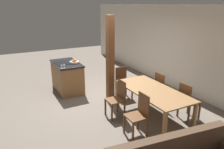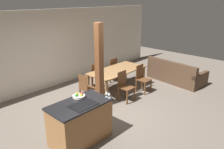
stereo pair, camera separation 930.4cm
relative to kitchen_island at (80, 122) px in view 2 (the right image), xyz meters
The scene contains 14 objects.
ground_plane 1.37m from the kitchen_island, 23.00° to the left, with size 16.00×16.00×0.00m, color #665B51.
wall_back 3.62m from the kitchen_island, 70.34° to the left, with size 11.20×0.08×2.70m.
kitchen_island is the anchor object (origin of this frame).
fruit_bowl 0.58m from the kitchen_island, 52.68° to the left, with size 0.28×0.28×0.12m.
wine_glass_near 0.89m from the kitchen_island, 27.37° to the right, with size 0.06×0.06×0.14m.
wine_glass_middle 0.86m from the kitchen_island, 21.27° to the right, with size 0.06×0.06×0.14m.
dining_table 3.02m from the kitchen_island, 25.89° to the left, with size 2.06×0.97×0.74m.
dining_chair_near_left 2.33m from the kitchen_island, 15.10° to the left, with size 0.40×0.40×0.93m.
dining_chair_near_right 3.24m from the kitchen_island, 10.82° to the left, with size 0.40×0.40×0.93m.
dining_chair_far_left 3.03m from the kitchen_island, 42.01° to the left, with size 0.40×0.40×0.93m.
dining_chair_far_right 3.77m from the kitchen_island, 32.53° to the left, with size 0.40×0.40×0.93m.
dining_chair_head_end 1.86m from the kitchen_island, 45.17° to the left, with size 0.40×0.40×0.93m.
couch 4.86m from the kitchen_island, ahead, with size 1.18×2.19×0.84m.
timber_post 1.81m from the kitchen_island, 30.78° to the left, with size 0.18×0.18×2.45m.
Camera 2 is at (-3.77, -3.84, 3.05)m, focal length 35.00 mm.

